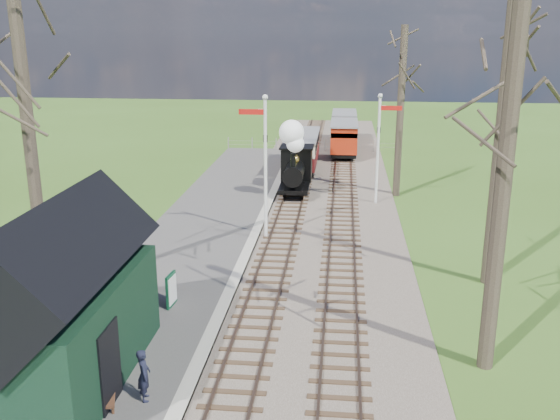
{
  "coord_description": "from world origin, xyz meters",
  "views": [
    {
      "loc": [
        2.49,
        -9.52,
        8.81
      ],
      "look_at": [
        0.01,
        15.04,
        1.6
      ],
      "focal_mm": 40.0,
      "sensor_mm": 36.0,
      "label": 1
    }
  ],
  "objects_px": {
    "station_shed": "(62,304)",
    "sign_board": "(171,290)",
    "semaphore_far": "(380,141)",
    "bench": "(102,387)",
    "coach": "(303,150)",
    "person": "(144,375)",
    "semaphore_near": "(264,157)",
    "red_carriage_b": "(344,126)",
    "locomotive": "(295,161)",
    "red_carriage_a": "(344,138)"
  },
  "relations": [
    {
      "from": "station_shed",
      "to": "person",
      "type": "bearing_deg",
      "value": -18.43
    },
    {
      "from": "station_shed",
      "to": "bench",
      "type": "bearing_deg",
      "value": -36.07
    },
    {
      "from": "person",
      "to": "semaphore_far",
      "type": "bearing_deg",
      "value": -37.74
    },
    {
      "from": "locomotive",
      "to": "sign_board",
      "type": "distance_m",
      "value": 15.11
    },
    {
      "from": "red_carriage_a",
      "to": "person",
      "type": "xyz_separation_m",
      "value": [
        -4.67,
        -30.99,
        -0.53
      ]
    },
    {
      "from": "locomotive",
      "to": "semaphore_near",
      "type": "bearing_deg",
      "value": -95.92
    },
    {
      "from": "station_shed",
      "to": "bench",
      "type": "distance_m",
      "value": 2.3
    },
    {
      "from": "coach",
      "to": "red_carriage_a",
      "type": "bearing_deg",
      "value": 61.96
    },
    {
      "from": "red_carriage_a",
      "to": "semaphore_far",
      "type": "bearing_deg",
      "value": -81.76
    },
    {
      "from": "semaphore_near",
      "to": "semaphore_far",
      "type": "relative_size",
      "value": 1.09
    },
    {
      "from": "station_shed",
      "to": "semaphore_far",
      "type": "bearing_deg",
      "value": 64.28
    },
    {
      "from": "station_shed",
      "to": "bench",
      "type": "relative_size",
      "value": 4.42
    },
    {
      "from": "semaphore_far",
      "to": "locomotive",
      "type": "xyz_separation_m",
      "value": [
        -4.39,
        1.31,
        -1.42
      ]
    },
    {
      "from": "semaphore_far",
      "to": "person",
      "type": "xyz_separation_m",
      "value": [
        -6.44,
        -18.74,
        -2.49
      ]
    },
    {
      "from": "red_carriage_b",
      "to": "person",
      "type": "distance_m",
      "value": 36.79
    },
    {
      "from": "person",
      "to": "bench",
      "type": "bearing_deg",
      "value": 80.7
    },
    {
      "from": "semaphore_near",
      "to": "locomotive",
      "type": "distance_m",
      "value": 7.54
    },
    {
      "from": "coach",
      "to": "bench",
      "type": "xyz_separation_m",
      "value": [
        -3.05,
        -26.27,
        -0.85
      ]
    },
    {
      "from": "station_shed",
      "to": "sign_board",
      "type": "relative_size",
      "value": 5.76
    },
    {
      "from": "semaphore_near",
      "to": "bench",
      "type": "xyz_separation_m",
      "value": [
        -2.28,
        -12.91,
        -3.06
      ]
    },
    {
      "from": "semaphore_near",
      "to": "coach",
      "type": "bearing_deg",
      "value": 86.71
    },
    {
      "from": "locomotive",
      "to": "coach",
      "type": "relative_size",
      "value": 0.62
    },
    {
      "from": "locomotive",
      "to": "semaphore_far",
      "type": "bearing_deg",
      "value": -16.59
    },
    {
      "from": "sign_board",
      "to": "station_shed",
      "type": "bearing_deg",
      "value": -107.96
    },
    {
      "from": "semaphore_far",
      "to": "coach",
      "type": "relative_size",
      "value": 0.86
    },
    {
      "from": "coach",
      "to": "person",
      "type": "relative_size",
      "value": 5.03
    },
    {
      "from": "semaphore_far",
      "to": "semaphore_near",
      "type": "bearing_deg",
      "value": -130.6
    },
    {
      "from": "semaphore_near",
      "to": "person",
      "type": "xyz_separation_m",
      "value": [
        -1.3,
        -12.74,
        -2.76
      ]
    },
    {
      "from": "station_shed",
      "to": "locomotive",
      "type": "xyz_separation_m",
      "value": [
        4.29,
        19.31,
        -0.34
      ]
    },
    {
      "from": "locomotive",
      "to": "person",
      "type": "height_order",
      "value": "locomotive"
    },
    {
      "from": "semaphore_near",
      "to": "sign_board",
      "type": "bearing_deg",
      "value": -105.42
    },
    {
      "from": "person",
      "to": "semaphore_near",
      "type": "bearing_deg",
      "value": -24.6
    },
    {
      "from": "coach",
      "to": "bench",
      "type": "bearing_deg",
      "value": -96.63
    },
    {
      "from": "red_carriage_a",
      "to": "person",
      "type": "distance_m",
      "value": 31.35
    },
    {
      "from": "red_carriage_b",
      "to": "person",
      "type": "relative_size",
      "value": 3.55
    },
    {
      "from": "sign_board",
      "to": "person",
      "type": "height_order",
      "value": "person"
    },
    {
      "from": "coach",
      "to": "sign_board",
      "type": "bearing_deg",
      "value": -97.74
    },
    {
      "from": "red_carriage_a",
      "to": "red_carriage_b",
      "type": "height_order",
      "value": "same"
    },
    {
      "from": "coach",
      "to": "red_carriage_a",
      "type": "xyz_separation_m",
      "value": [
        2.6,
        4.88,
        -0.03
      ]
    },
    {
      "from": "semaphore_near",
      "to": "red_carriage_a",
      "type": "bearing_deg",
      "value": 79.54
    },
    {
      "from": "semaphore_far",
      "to": "bench",
      "type": "xyz_separation_m",
      "value": [
        -7.43,
        -18.91,
        -2.78
      ]
    },
    {
      "from": "station_shed",
      "to": "semaphore_near",
      "type": "xyz_separation_m",
      "value": [
        3.53,
        12.0,
        1.35
      ]
    },
    {
      "from": "red_carriage_a",
      "to": "sign_board",
      "type": "xyz_separation_m",
      "value": [
        -5.44,
        -25.74,
        -0.64
      ]
    },
    {
      "from": "semaphore_near",
      "to": "red_carriage_a",
      "type": "relative_size",
      "value": 1.33
    },
    {
      "from": "red_carriage_b",
      "to": "sign_board",
      "type": "xyz_separation_m",
      "value": [
        -5.44,
        -31.24,
        -0.64
      ]
    },
    {
      "from": "coach",
      "to": "sign_board",
      "type": "xyz_separation_m",
      "value": [
        -2.84,
        -20.86,
        -0.67
      ]
    },
    {
      "from": "locomotive",
      "to": "person",
      "type": "relative_size",
      "value": 3.15
    },
    {
      "from": "semaphore_near",
      "to": "coach",
      "type": "relative_size",
      "value": 0.94
    },
    {
      "from": "semaphore_near",
      "to": "semaphore_far",
      "type": "bearing_deg",
      "value": 49.4
    },
    {
      "from": "red_carriage_b",
      "to": "sign_board",
      "type": "bearing_deg",
      "value": -99.87
    }
  ]
}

